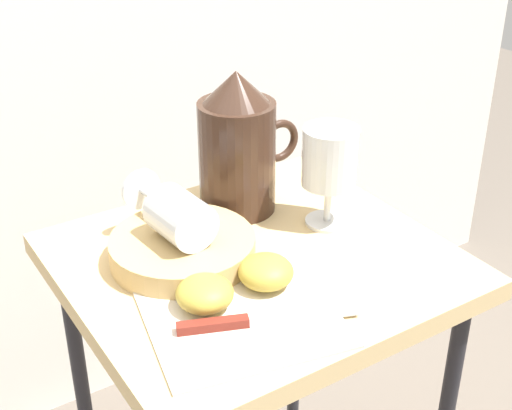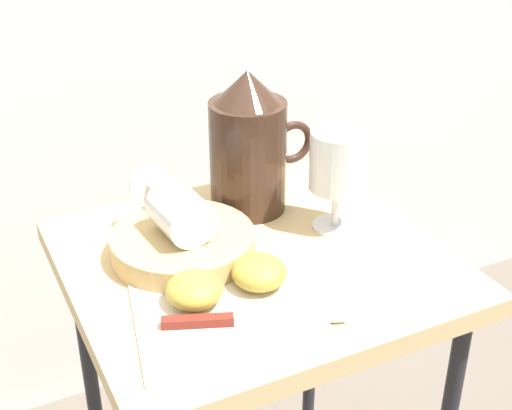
{
  "view_description": "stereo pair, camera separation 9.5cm",
  "coord_description": "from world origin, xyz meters",
  "px_view_note": "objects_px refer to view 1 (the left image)",
  "views": [
    {
      "loc": [
        -0.45,
        -0.7,
        1.22
      ],
      "look_at": [
        0.0,
        0.0,
        0.77
      ],
      "focal_mm": 50.91,
      "sensor_mm": 36.0,
      "label": 1
    },
    {
      "loc": [
        -0.37,
        -0.75,
        1.22
      ],
      "look_at": [
        0.0,
        0.0,
        0.77
      ],
      "focal_mm": 50.91,
      "sensor_mm": 36.0,
      "label": 2
    }
  ],
  "objects_px": {
    "knife": "(241,322)",
    "table": "(256,302)",
    "wine_glass_tipped_near": "(178,216)",
    "apple_half_right": "(266,272)",
    "basket_tray": "(183,249)",
    "pitcher": "(238,155)",
    "apple_half_left": "(205,293)",
    "wine_glass_upright": "(330,162)"
  },
  "relations": [
    {
      "from": "basket_tray",
      "to": "apple_half_right",
      "type": "relative_size",
      "value": 2.77
    },
    {
      "from": "pitcher",
      "to": "apple_half_left",
      "type": "height_order",
      "value": "pitcher"
    },
    {
      "from": "pitcher",
      "to": "wine_glass_upright",
      "type": "xyz_separation_m",
      "value": [
        0.09,
        -0.11,
        0.01
      ]
    },
    {
      "from": "knife",
      "to": "table",
      "type": "bearing_deg",
      "value": 51.17
    },
    {
      "from": "basket_tray",
      "to": "apple_half_right",
      "type": "xyz_separation_m",
      "value": [
        0.06,
        -0.11,
        0.01
      ]
    },
    {
      "from": "apple_half_right",
      "to": "knife",
      "type": "xyz_separation_m",
      "value": [
        -0.07,
        -0.05,
        -0.01
      ]
    },
    {
      "from": "wine_glass_tipped_near",
      "to": "apple_half_right",
      "type": "xyz_separation_m",
      "value": [
        0.06,
        -0.11,
        -0.05
      ]
    },
    {
      "from": "table",
      "to": "apple_half_left",
      "type": "bearing_deg",
      "value": -150.02
    },
    {
      "from": "table",
      "to": "apple_half_right",
      "type": "height_order",
      "value": "apple_half_right"
    },
    {
      "from": "table",
      "to": "pitcher",
      "type": "distance_m",
      "value": 0.22
    },
    {
      "from": "wine_glass_upright",
      "to": "apple_half_right",
      "type": "bearing_deg",
      "value": -151.86
    },
    {
      "from": "apple_half_right",
      "to": "knife",
      "type": "distance_m",
      "value": 0.09
    },
    {
      "from": "basket_tray",
      "to": "knife",
      "type": "height_order",
      "value": "basket_tray"
    },
    {
      "from": "basket_tray",
      "to": "pitcher",
      "type": "bearing_deg",
      "value": 31.47
    },
    {
      "from": "apple_half_left",
      "to": "knife",
      "type": "relative_size",
      "value": 0.34
    },
    {
      "from": "apple_half_right",
      "to": "knife",
      "type": "relative_size",
      "value": 0.34
    },
    {
      "from": "pitcher",
      "to": "wine_glass_tipped_near",
      "type": "height_order",
      "value": "pitcher"
    },
    {
      "from": "apple_half_left",
      "to": "basket_tray",
      "type": "bearing_deg",
      "value": 75.82
    },
    {
      "from": "wine_glass_tipped_near",
      "to": "apple_half_right",
      "type": "distance_m",
      "value": 0.14
    },
    {
      "from": "wine_glass_tipped_near",
      "to": "knife",
      "type": "relative_size",
      "value": 0.71
    },
    {
      "from": "table",
      "to": "wine_glass_tipped_near",
      "type": "bearing_deg",
      "value": 152.69
    },
    {
      "from": "table",
      "to": "knife",
      "type": "bearing_deg",
      "value": -128.83
    },
    {
      "from": "apple_half_left",
      "to": "apple_half_right",
      "type": "height_order",
      "value": "same"
    },
    {
      "from": "wine_glass_upright",
      "to": "apple_half_left",
      "type": "xyz_separation_m",
      "value": [
        -0.25,
        -0.09,
        -0.08
      ]
    },
    {
      "from": "basket_tray",
      "to": "wine_glass_tipped_near",
      "type": "bearing_deg",
      "value": 161.71
    },
    {
      "from": "knife",
      "to": "basket_tray",
      "type": "bearing_deg",
      "value": 86.37
    },
    {
      "from": "table",
      "to": "apple_half_right",
      "type": "bearing_deg",
      "value": -112.85
    },
    {
      "from": "wine_glass_upright",
      "to": "apple_half_right",
      "type": "height_order",
      "value": "wine_glass_upright"
    },
    {
      "from": "pitcher",
      "to": "knife",
      "type": "distance_m",
      "value": 0.31
    },
    {
      "from": "apple_half_right",
      "to": "apple_half_left",
      "type": "bearing_deg",
      "value": 179.57
    },
    {
      "from": "apple_half_right",
      "to": "basket_tray",
      "type": "bearing_deg",
      "value": 117.53
    },
    {
      "from": "pitcher",
      "to": "wine_glass_upright",
      "type": "bearing_deg",
      "value": -52.55
    },
    {
      "from": "table",
      "to": "basket_tray",
      "type": "bearing_deg",
      "value": 152.42
    },
    {
      "from": "table",
      "to": "apple_half_right",
      "type": "relative_size",
      "value": 9.7
    },
    {
      "from": "knife",
      "to": "wine_glass_tipped_near",
      "type": "bearing_deg",
      "value": 87.35
    },
    {
      "from": "basket_tray",
      "to": "apple_half_left",
      "type": "relative_size",
      "value": 2.77
    },
    {
      "from": "apple_half_left",
      "to": "apple_half_right",
      "type": "relative_size",
      "value": 1.0
    },
    {
      "from": "wine_glass_tipped_near",
      "to": "pitcher",
      "type": "bearing_deg",
      "value": 30.68
    },
    {
      "from": "apple_half_right",
      "to": "table",
      "type": "bearing_deg",
      "value": 67.15
    },
    {
      "from": "table",
      "to": "apple_half_left",
      "type": "distance_m",
      "value": 0.17
    },
    {
      "from": "table",
      "to": "knife",
      "type": "relative_size",
      "value": 3.29
    },
    {
      "from": "wine_glass_tipped_near",
      "to": "knife",
      "type": "distance_m",
      "value": 0.18
    }
  ]
}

